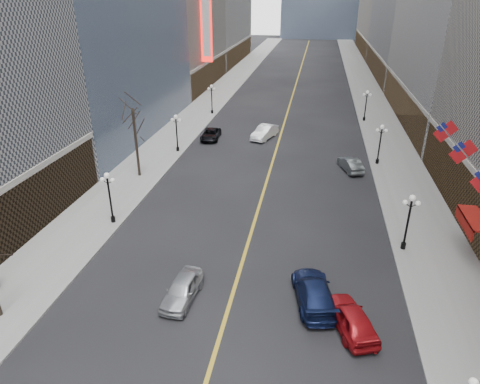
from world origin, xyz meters
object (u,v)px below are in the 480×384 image
at_px(streetlamp_east_1, 409,217).
at_px(car_sb_far, 350,164).
at_px(streetlamp_east_3, 366,102).
at_px(car_sb_near, 314,292).
at_px(streetlamp_west_1, 109,193).
at_px(car_nb_far, 211,134).
at_px(streetlamp_west_2, 176,129).
at_px(streetlamp_west_3, 212,96).
at_px(car_sb_mid, 351,318).
at_px(car_nb_near, 182,289).
at_px(car_nb_mid, 265,132).
at_px(streetlamp_east_2, 380,140).

relative_size(streetlamp_east_1, car_sb_far, 1.04).
xyz_separation_m(streetlamp_east_3, car_sb_near, (-6.62, -43.29, -2.10)).
xyz_separation_m(streetlamp_west_1, car_nb_far, (2.80, 23.59, -2.23)).
bearing_deg(streetlamp_east_1, streetlamp_west_2, 142.67).
bearing_deg(streetlamp_east_3, streetlamp_east_1, -90.00).
distance_m(streetlamp_east_1, car_sb_near, 10.07).
relative_size(streetlamp_west_2, streetlamp_west_3, 1.00).
distance_m(streetlamp_west_2, car_sb_mid, 33.43).
bearing_deg(car_nb_near, streetlamp_west_1, 140.53).
bearing_deg(streetlamp_west_2, streetlamp_east_3, 37.33).
relative_size(car_nb_near, car_nb_far, 0.91).
distance_m(car_nb_near, car_nb_far, 32.57).
xyz_separation_m(car_nb_near, car_nb_mid, (1.08, 33.66, 0.11)).
distance_m(streetlamp_east_2, car_sb_mid, 27.75).
relative_size(streetlamp_east_1, car_nb_far, 0.93).
relative_size(streetlamp_east_2, streetlamp_west_1, 1.00).
distance_m(car_nb_mid, car_sb_mid, 35.78).
height_order(streetlamp_east_2, streetlamp_west_1, same).
distance_m(streetlamp_west_1, car_nb_far, 23.86).
distance_m(streetlamp_east_3, car_nb_mid, 17.63).
bearing_deg(streetlamp_west_1, streetlamp_west_2, 90.00).
distance_m(streetlamp_east_1, streetlamp_west_3, 43.05).
bearing_deg(streetlamp_west_1, streetlamp_east_3, 56.75).
bearing_deg(car_sb_near, car_nb_far, -77.25).
xyz_separation_m(streetlamp_east_1, streetlamp_west_2, (-23.60, 18.00, 0.00)).
distance_m(streetlamp_west_1, car_nb_mid, 27.13).
height_order(streetlamp_east_2, car_nb_far, streetlamp_east_2).
distance_m(streetlamp_east_1, streetlamp_west_1, 23.60).
distance_m(streetlamp_east_3, car_nb_far, 24.32).
xyz_separation_m(car_nb_near, car_sb_mid, (10.45, -0.87, 0.04)).
distance_m(streetlamp_east_2, car_sb_near, 26.23).
xyz_separation_m(streetlamp_west_1, car_sb_far, (20.47, 15.65, -2.18)).
relative_size(streetlamp_west_2, car_nb_near, 1.03).
bearing_deg(car_nb_far, streetlamp_west_1, -100.37).
height_order(car_sb_mid, car_sb_far, car_sb_mid).
xyz_separation_m(car_nb_mid, car_sb_near, (7.18, -32.51, -0.06)).
relative_size(streetlamp_west_3, car_nb_far, 0.93).
relative_size(car_sb_near, car_sb_mid, 1.18).
xyz_separation_m(streetlamp_east_1, streetlamp_east_2, (0.00, 18.00, 0.00)).
distance_m(streetlamp_west_3, car_sb_mid, 49.24).
relative_size(car_nb_far, car_sb_far, 1.11).
xyz_separation_m(streetlamp_east_3, car_nb_far, (-20.80, -12.41, -2.23)).
distance_m(streetlamp_east_1, streetlamp_east_3, 36.00).
height_order(streetlamp_west_3, car_sb_near, streetlamp_west_3).
bearing_deg(car_nb_mid, car_sb_far, -23.56).
bearing_deg(car_sb_far, streetlamp_west_1, 18.34).
relative_size(streetlamp_east_1, streetlamp_west_2, 1.00).
bearing_deg(car_nb_near, streetlamp_east_1, 34.13).
bearing_deg(streetlamp_east_1, car_sb_far, 101.31).
height_order(car_sb_near, car_sb_mid, car_sb_near).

